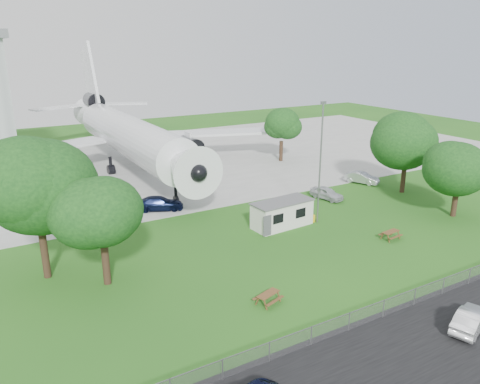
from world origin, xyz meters
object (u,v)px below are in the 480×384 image
airliner (127,133)px  car_centre_sedan (471,319)px  picnic_west (268,303)px  picnic_east (390,239)px  site_cabin (282,214)px

airliner → car_centre_sedan: 49.74m
picnic_west → picnic_east: same height
picnic_west → picnic_east: bearing=-5.0°
airliner → site_cabin: airliner is taller
picnic_east → car_centre_sedan: car_centre_sedan is taller
picnic_west → picnic_east: size_ratio=1.00×
airliner → picnic_west: bearing=-93.7°
airliner → picnic_east: (13.37, -36.37, -5.27)m
airliner → car_centre_sedan: bearing=-82.1°
airliner → car_centre_sedan: airliner is taller
site_cabin → car_centre_sedan: 20.36m
site_cabin → picnic_east: (6.86, -7.66, -1.31)m
site_cabin → picnic_east: site_cabin is taller
picnic_east → site_cabin: bearing=125.8°
airliner → picnic_east: airliner is taller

